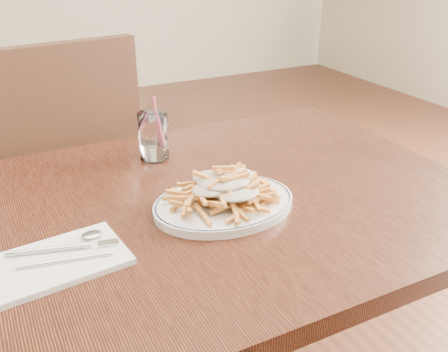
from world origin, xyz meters
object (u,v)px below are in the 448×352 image
table (190,234)px  loaded_fries (224,185)px  chair_far (58,180)px  fries_plate (224,204)px  water_glass (154,139)px

table → loaded_fries: size_ratio=5.65×
chair_far → loaded_fries: bearing=-72.4°
fries_plate → water_glass: water_glass is taller
table → loaded_fries: 0.15m
chair_far → water_glass: 0.49m
fries_plate → water_glass: (-0.04, 0.30, 0.04)m
table → fries_plate: size_ratio=3.57×
table → chair_far: 0.66m
fries_plate → loaded_fries: loaded_fries is taller
chair_far → water_glass: (0.18, -0.39, 0.24)m
chair_far → fries_plate: 0.75m
water_glass → table: bearing=-93.5°
table → fries_plate: (0.05, -0.06, 0.09)m
table → fries_plate: fries_plate is taller
fries_plate → water_glass: size_ratio=2.20×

